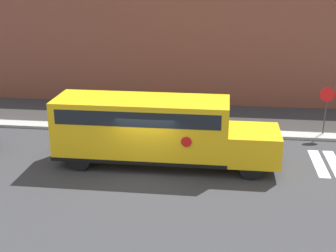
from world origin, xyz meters
The scene contains 5 objects.
ground_plane centered at (0.00, 0.00, 0.00)m, with size 60.00×60.00×0.00m, color #333335.
sidewalk_strip centered at (0.00, 6.50, 0.07)m, with size 44.00×3.00×0.15m.
building_backdrop centered at (0.00, 13.00, 4.56)m, with size 32.00×4.00×9.12m.
school_bus centered at (0.15, 1.01, 1.71)m, with size 9.80×2.57×3.02m.
stop_sign centered at (8.41, 5.73, 1.77)m, with size 0.75×0.10×2.64m.
Camera 1 is at (3.22, -18.22, 8.36)m, focal length 50.00 mm.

